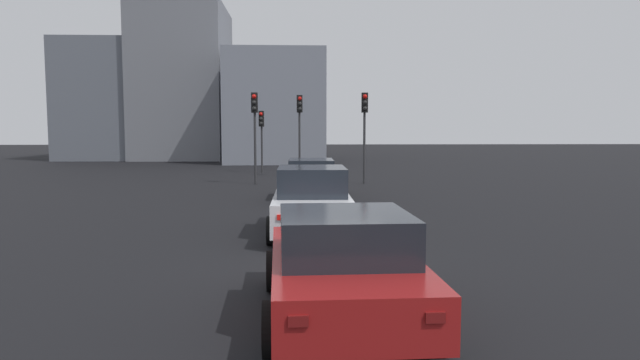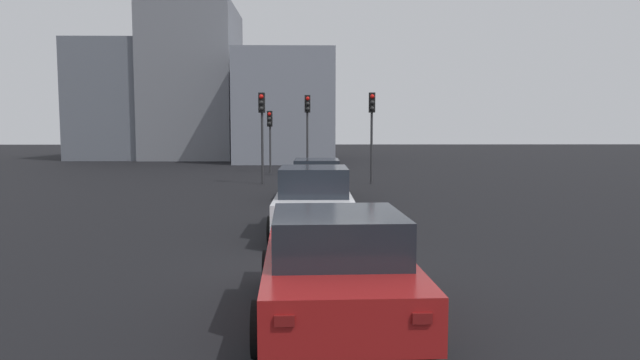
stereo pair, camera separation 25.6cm
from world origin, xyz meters
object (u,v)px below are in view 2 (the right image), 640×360
at_px(traffic_light_near_right, 372,119).
at_px(traffic_light_far_left, 307,118).
at_px(car_grey_lead, 317,179).
at_px(car_red_third, 336,266).
at_px(traffic_light_far_right, 270,128).
at_px(car_white_second, 314,202).
at_px(traffic_light_near_left, 262,119).

xyz_separation_m(traffic_light_near_right, traffic_light_far_left, (3.82, 2.95, 0.07)).
xyz_separation_m(car_grey_lead, traffic_light_near_right, (5.26, -2.59, 2.29)).
height_order(car_red_third, traffic_light_far_right, traffic_light_far_right).
distance_m(traffic_light_near_right, traffic_light_far_left, 4.83).
distance_m(car_grey_lead, traffic_light_far_right, 12.47).
bearing_deg(car_red_third, traffic_light_far_left, -0.81).
bearing_deg(car_red_third, car_white_second, 0.47).
bearing_deg(traffic_light_far_right, traffic_light_near_right, 44.94).
bearing_deg(car_white_second, traffic_light_near_left, 10.93).
bearing_deg(traffic_light_far_left, car_white_second, -7.04).
distance_m(traffic_light_far_left, traffic_light_far_right, 3.72).
distance_m(car_grey_lead, traffic_light_near_right, 6.29).
xyz_separation_m(car_grey_lead, car_red_third, (-13.03, -0.10, 0.01)).
xyz_separation_m(car_red_third, traffic_light_near_left, (18.25, 2.51, 2.28)).
bearing_deg(car_grey_lead, traffic_light_far_left, 3.12).
distance_m(traffic_light_near_left, traffic_light_far_right, 6.86).
bearing_deg(traffic_light_far_right, car_red_third, 13.94).
bearing_deg(car_white_second, traffic_light_far_right, 7.58).
bearing_deg(traffic_light_far_left, traffic_light_near_right, 29.88).
bearing_deg(car_red_third, traffic_light_near_left, 5.85).
relative_size(car_red_third, traffic_light_near_right, 1.01).
xyz_separation_m(car_white_second, traffic_light_far_right, (19.06, 2.38, 1.79)).
bearing_deg(traffic_light_near_right, car_grey_lead, -25.94).
relative_size(car_red_third, traffic_light_far_left, 0.99).
height_order(car_grey_lead, car_white_second, car_white_second).
bearing_deg(car_grey_lead, car_white_second, 179.53).
distance_m(car_white_second, traffic_light_far_right, 19.29).
relative_size(car_red_third, traffic_light_near_left, 1.02).
bearing_deg(traffic_light_far_left, traffic_light_near_left, -35.73).
xyz_separation_m(traffic_light_near_left, traffic_light_far_left, (3.87, -2.06, 0.08)).
xyz_separation_m(car_grey_lead, traffic_light_far_left, (9.08, 0.36, 2.36)).
height_order(traffic_light_near_right, traffic_light_far_right, traffic_light_near_right).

